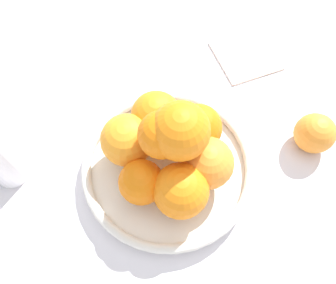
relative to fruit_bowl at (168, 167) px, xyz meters
The scene contains 5 objects.
ground_plane 0.02m from the fruit_bowl, ahead, with size 4.00×4.00×0.00m, color silver.
fruit_bowl is the anchor object (origin of this frame).
orange_pile 0.07m from the fruit_bowl, 101.17° to the right, with size 0.19×0.19×0.14m.
stray_orange 0.25m from the fruit_bowl, 127.31° to the right, with size 0.07×0.07×0.07m, color orange.
napkin_folded 0.29m from the fruit_bowl, 81.98° to the right, with size 0.11×0.11×0.01m, color beige.
Camera 1 is at (-0.13, 0.16, 0.51)m, focal length 35.00 mm.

